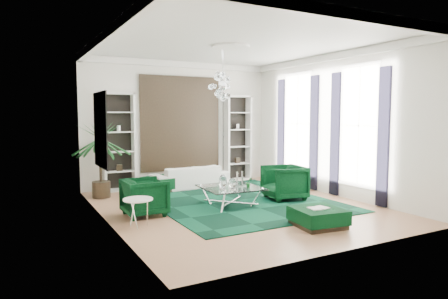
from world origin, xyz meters
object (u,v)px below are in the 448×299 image
ottoman_front (318,218)px  palm (100,149)px  armchair_left (145,197)px  ottoman_side (163,184)px  coffee_table (231,196)px  side_table (138,213)px  sofa (189,177)px  armchair_right (284,182)px

ottoman_front → palm: bearing=123.2°
armchair_left → ottoman_side: (1.28, 2.46, -0.20)m
coffee_table → ottoman_side: coffee_table is taller
ottoman_front → side_table: bearing=152.4°
sofa → ottoman_front: sofa is taller
ottoman_front → armchair_right: bearing=68.1°
side_table → palm: (-0.06, 3.20, 1.00)m
sofa → side_table: bearing=49.6°
armchair_left → ottoman_front: armchair_left is taller
sofa → ottoman_side: sofa is taller
ottoman_front → side_table: 3.49m
coffee_table → armchair_left: bearing=177.7°
armchair_left → ottoman_side: 2.78m
coffee_table → ottoman_side: 2.67m
ottoman_side → side_table: 3.69m
ottoman_side → palm: bearing=-176.8°
sofa → ottoman_side: (-0.85, -0.08, -0.13)m
palm → armchair_right: bearing=-31.1°
armchair_right → coffee_table: 1.58m
ottoman_front → side_table: size_ratio=1.57×
armchair_right → palm: palm is taller
side_table → armchair_left: bearing=65.0°
coffee_table → side_table: (-2.47, -0.74, 0.05)m
ottoman_front → coffee_table: bearing=104.8°
armchair_right → coffee_table: (-1.57, 0.02, -0.21)m
sofa → armchair_left: (-2.13, -2.54, 0.07)m
armchair_left → ottoman_front: bearing=-133.8°
ottoman_front → palm: 5.86m
sofa → ottoman_side: bearing=1.5°
armchair_right → ottoman_front: armchair_right is taller
side_table → ottoman_side: bearing=63.1°
sofa → side_table: (-2.51, -3.37, -0.06)m
ottoman_side → ottoman_front: ottoman_side is taller
side_table → ottoman_front: bearing=-27.6°
coffee_table → ottoman_side: size_ratio=1.44×
coffee_table → palm: size_ratio=0.52×
armchair_left → side_table: 0.92m
armchair_right → coffee_table: armchair_right is taller
ottoman_front → palm: (-3.15, 4.81, 1.10)m
ottoman_front → side_table: side_table is taller
sofa → palm: (-2.57, -0.17, 0.95)m
palm → coffee_table: bearing=-44.2°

